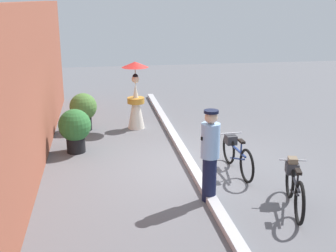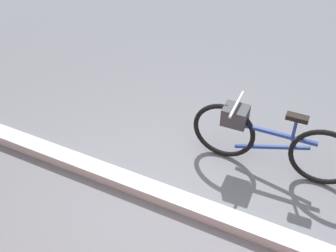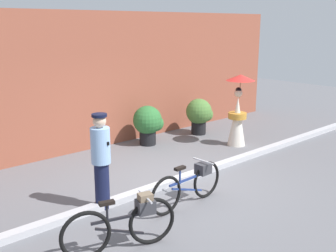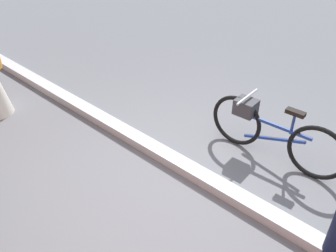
# 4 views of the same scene
# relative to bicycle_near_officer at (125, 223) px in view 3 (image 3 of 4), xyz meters

# --- Properties ---
(ground_plane) EXTENTS (30.00, 30.00, 0.00)m
(ground_plane) POSITION_rel_bicycle_near_officer_xyz_m (2.31, 1.39, -0.43)
(ground_plane) COLOR slate
(building_wall) EXTENTS (14.00, 0.40, 3.53)m
(building_wall) POSITION_rel_bicycle_near_officer_xyz_m (2.31, 4.79, 1.33)
(building_wall) COLOR brown
(building_wall) RESTS_ON ground_plane
(sidewalk_curb) EXTENTS (14.00, 0.20, 0.12)m
(sidewalk_curb) POSITION_rel_bicycle_near_officer_xyz_m (2.31, 1.39, -0.37)
(sidewalk_curb) COLOR #B2B2B7
(sidewalk_curb) RESTS_ON ground_plane
(bicycle_near_officer) EXTENTS (1.68, 0.62, 0.83)m
(bicycle_near_officer) POSITION_rel_bicycle_near_officer_xyz_m (0.00, 0.00, 0.00)
(bicycle_near_officer) COLOR black
(bicycle_near_officer) RESTS_ON ground_plane
(bicycle_far_side) EXTENTS (1.77, 0.48, 0.79)m
(bicycle_far_side) POSITION_rel_bicycle_near_officer_xyz_m (1.78, 0.48, -0.03)
(bicycle_far_side) COLOR black
(bicycle_far_side) RESTS_ON ground_plane
(person_officer) EXTENTS (0.34, 0.38, 1.73)m
(person_officer) POSITION_rel_bicycle_near_officer_xyz_m (0.52, 1.41, 0.49)
(person_officer) COLOR #141938
(person_officer) RESTS_ON ground_plane
(person_with_parasol) EXTENTS (0.76, 0.76, 1.92)m
(person_with_parasol) POSITION_rel_bicycle_near_officer_xyz_m (5.35, 2.29, 0.51)
(person_with_parasol) COLOR silver
(person_with_parasol) RESTS_ON ground_plane
(potted_plant_by_door) EXTENTS (0.80, 0.78, 1.07)m
(potted_plant_by_door) POSITION_rel_bicycle_near_officer_xyz_m (3.60, 3.92, 0.18)
(potted_plant_by_door) COLOR black
(potted_plant_by_door) RESTS_ON ground_plane
(potted_plant_small) EXTENTS (0.78, 0.76, 1.07)m
(potted_plant_small) POSITION_rel_bicycle_near_officer_xyz_m (5.42, 3.76, 0.18)
(potted_plant_small) COLOR black
(potted_plant_small) RESTS_ON ground_plane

